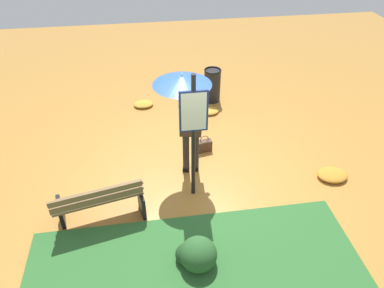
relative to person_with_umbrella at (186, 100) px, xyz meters
The scene contains 10 objects.
ground_plane 1.56m from the person_with_umbrella, 126.69° to the left, with size 18.00×18.00×0.00m, color #B27A33.
person_with_umbrella is the anchor object (origin of this frame).
info_sign_post 0.62m from the person_with_umbrella, 93.05° to the left, with size 0.44×0.07×2.30m.
handbag 1.59m from the person_with_umbrella, 127.63° to the right, with size 0.32×0.19×0.37m.
park_bench 2.14m from the person_with_umbrella, 32.97° to the left, with size 1.41×0.65×0.75m.
trash_bin 2.98m from the person_with_umbrella, 110.93° to the right, with size 0.42×0.42×0.83m.
shrub_cluster 2.44m from the person_with_umbrella, 85.88° to the left, with size 0.59×0.53×0.48m.
leaf_pile_near_person 3.10m from the person_with_umbrella, 167.50° to the left, with size 0.56×0.45×0.12m.
leaf_pile_by_bench 3.04m from the person_with_umbrella, 74.02° to the right, with size 0.47×0.38×0.10m.
leaf_pile_far_path 2.62m from the person_with_umbrella, 112.20° to the right, with size 0.45×0.36×0.10m.
Camera 1 is at (0.75, 4.92, 4.47)m, focal length 33.02 mm.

